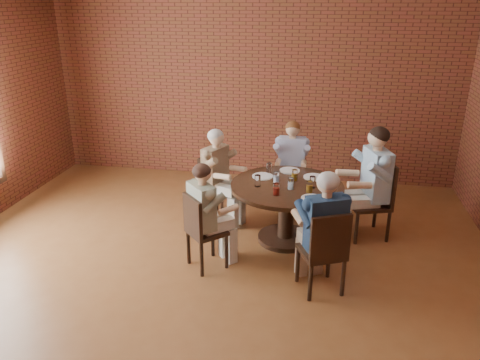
% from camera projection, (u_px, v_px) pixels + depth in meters
% --- Properties ---
extents(floor, '(7.00, 7.00, 0.00)m').
position_uv_depth(floor, '(199.00, 294.00, 4.79)').
color(floor, brown).
rests_on(floor, ground).
extents(wall_back, '(7.00, 0.00, 7.00)m').
position_uv_depth(wall_back, '(252.00, 75.00, 7.38)').
color(wall_back, brown).
rests_on(wall_back, ground).
extents(dining_table, '(1.35, 1.35, 0.75)m').
position_uv_depth(dining_table, '(286.00, 201.00, 5.67)').
color(dining_table, black).
rests_on(dining_table, floor).
extents(chair_a, '(0.58, 0.58, 0.98)m').
position_uv_depth(chair_a, '(376.00, 197.00, 5.81)').
color(chair_a, black).
rests_on(chair_a, floor).
extents(diner_a, '(0.85, 0.76, 1.42)m').
position_uv_depth(diner_a, '(370.00, 184.00, 5.73)').
color(diner_a, teal).
rests_on(diner_a, floor).
extents(chair_b, '(0.40, 0.40, 0.89)m').
position_uv_depth(chair_b, '(291.00, 173.00, 6.70)').
color(chair_b, black).
rests_on(chair_b, floor).
extents(diner_b, '(0.49, 0.60, 1.25)m').
position_uv_depth(diner_b, '(291.00, 166.00, 6.58)').
color(diner_b, '#9FA9CA').
rests_on(diner_b, floor).
extents(chair_c, '(0.52, 0.52, 0.90)m').
position_uv_depth(chair_c, '(214.00, 185.00, 6.25)').
color(chair_c, black).
rests_on(chair_c, floor).
extents(diner_c, '(0.75, 0.69, 1.27)m').
position_uv_depth(diner_c, '(219.00, 177.00, 6.16)').
color(diner_c, brown).
rests_on(diner_c, floor).
extents(chair_d, '(0.53, 0.53, 0.88)m').
position_uv_depth(chair_d, '(201.00, 229.00, 5.10)').
color(chair_d, black).
rests_on(chair_d, floor).
extents(diner_d, '(0.73, 0.73, 1.22)m').
position_uv_depth(diner_d, '(206.00, 217.00, 5.08)').
color(diner_d, gray).
rests_on(diner_d, floor).
extents(chair_e, '(0.54, 0.54, 0.92)m').
position_uv_depth(chair_e, '(325.00, 250.00, 4.63)').
color(chair_e, black).
rests_on(chair_e, floor).
extents(diner_e, '(0.72, 0.78, 1.30)m').
position_uv_depth(diner_e, '(323.00, 232.00, 4.65)').
color(diner_e, '#182A44').
rests_on(diner_e, floor).
extents(plate_a, '(0.26, 0.26, 0.01)m').
position_uv_depth(plate_a, '(314.00, 177.00, 5.80)').
color(plate_a, white).
rests_on(plate_a, dining_table).
extents(plate_b, '(0.26, 0.26, 0.01)m').
position_uv_depth(plate_b, '(290.00, 170.00, 6.02)').
color(plate_b, white).
rests_on(plate_b, dining_table).
extents(plate_c, '(0.26, 0.26, 0.01)m').
position_uv_depth(plate_c, '(263.00, 176.00, 5.83)').
color(plate_c, white).
rests_on(plate_c, dining_table).
extents(plate_d, '(0.26, 0.26, 0.01)m').
position_uv_depth(plate_d, '(313.00, 199.00, 5.17)').
color(plate_d, white).
rests_on(plate_d, dining_table).
extents(glass_a, '(0.07, 0.07, 0.14)m').
position_uv_depth(glass_a, '(312.00, 182.00, 5.47)').
color(glass_a, white).
rests_on(glass_a, dining_table).
extents(glass_b, '(0.07, 0.07, 0.14)m').
position_uv_depth(glass_b, '(294.00, 175.00, 5.68)').
color(glass_b, white).
rests_on(glass_b, dining_table).
extents(glass_c, '(0.07, 0.07, 0.14)m').
position_uv_depth(glass_c, '(269.00, 168.00, 5.91)').
color(glass_c, white).
rests_on(glass_c, dining_table).
extents(glass_d, '(0.07, 0.07, 0.14)m').
position_uv_depth(glass_d, '(276.00, 177.00, 5.62)').
color(glass_d, white).
rests_on(glass_d, dining_table).
extents(glass_e, '(0.07, 0.07, 0.14)m').
position_uv_depth(glass_e, '(258.00, 181.00, 5.51)').
color(glass_e, white).
rests_on(glass_e, dining_table).
extents(glass_f, '(0.07, 0.07, 0.14)m').
position_uv_depth(glass_f, '(276.00, 189.00, 5.27)').
color(glass_f, white).
rests_on(glass_f, dining_table).
extents(glass_g, '(0.07, 0.07, 0.14)m').
position_uv_depth(glass_g, '(291.00, 183.00, 5.43)').
color(glass_g, white).
rests_on(glass_g, dining_table).
extents(glass_h, '(0.07, 0.07, 0.14)m').
position_uv_depth(glass_h, '(309.00, 187.00, 5.33)').
color(glass_h, white).
rests_on(glass_h, dining_table).
extents(smartphone, '(0.10, 0.16, 0.01)m').
position_uv_depth(smartphone, '(316.00, 198.00, 5.19)').
color(smartphone, black).
rests_on(smartphone, dining_table).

